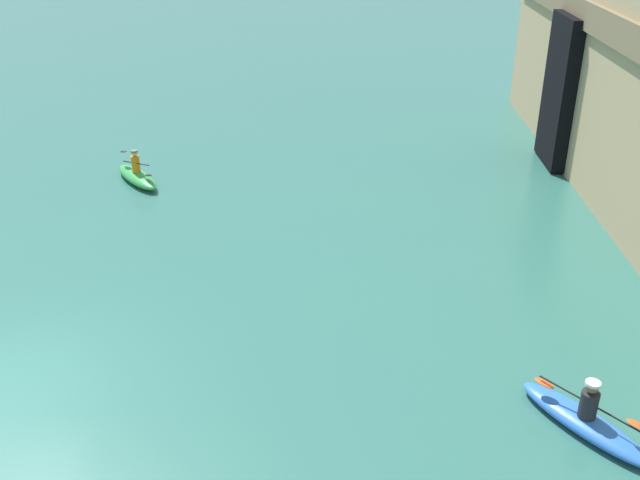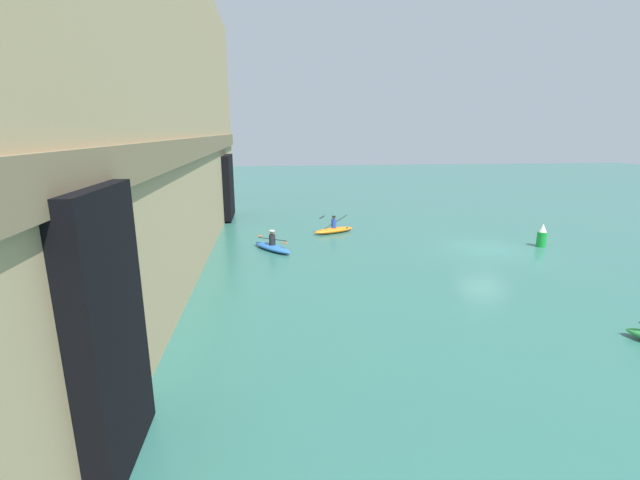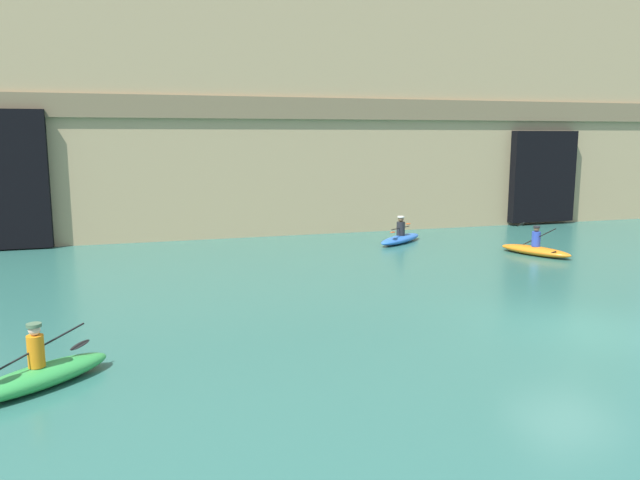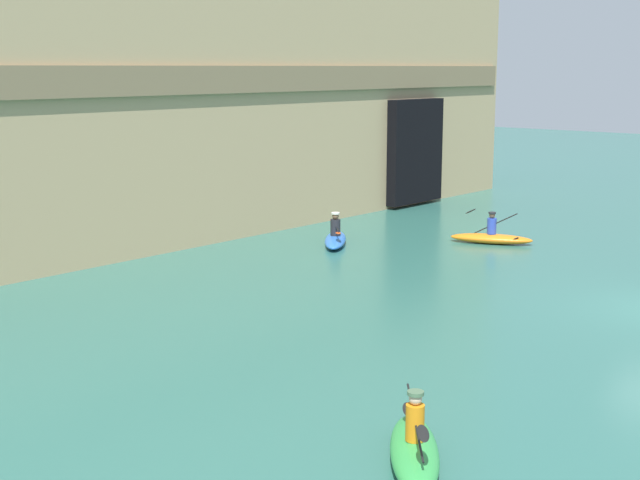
# 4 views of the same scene
# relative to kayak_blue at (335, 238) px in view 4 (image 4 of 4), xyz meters

# --- Properties ---
(cliff_bluff) EXTENTS (40.56, 5.93, 14.71)m
(cliff_bluff) POSITION_rel_kayak_blue_xyz_m (-3.74, 6.04, 7.09)
(cliff_bluff) COLOR tan
(cliff_bluff) RESTS_ON ground
(kayak_blue) EXTENTS (2.84, 2.38, 1.15)m
(kayak_blue) POSITION_rel_kayak_blue_xyz_m (0.00, 0.00, 0.00)
(kayak_blue) COLOR blue
(kayak_blue) RESTS_ON ground
(kayak_green) EXTENTS (2.71, 2.35, 1.21)m
(kayak_green) POSITION_rel_kayak_blue_xyz_m (-12.66, -12.23, 0.02)
(kayak_green) COLOR green
(kayak_green) RESTS_ON ground
(kayak_orange) EXTENTS (1.84, 2.93, 1.21)m
(kayak_orange) POSITION_rel_kayak_blue_xyz_m (3.79, -4.01, -0.01)
(kayak_orange) COLOR orange
(kayak_orange) RESTS_ON ground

